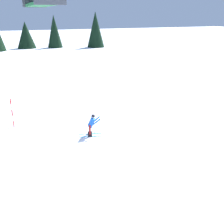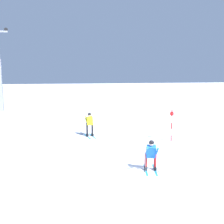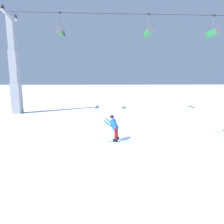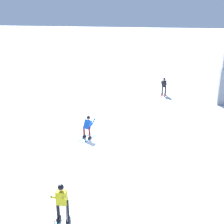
{
  "view_description": "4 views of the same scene",
  "coord_description": "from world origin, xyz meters",
  "px_view_note": "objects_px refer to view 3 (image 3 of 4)",
  "views": [
    {
      "loc": [
        5.58,
        15.0,
        7.8
      ],
      "look_at": [
        0.5,
        2.71,
        2.88
      ],
      "focal_mm": 42.73,
      "sensor_mm": 36.0,
      "label": 1
    },
    {
      "loc": [
        -10.52,
        4.11,
        4.46
      ],
      "look_at": [
        0.49,
        1.09,
        2.87
      ],
      "focal_mm": 42.68,
      "sensor_mm": 36.0,
      "label": 2
    },
    {
      "loc": [
        -0.11,
        -11.27,
        3.46
      ],
      "look_at": [
        0.54,
        1.4,
        1.31
      ],
      "focal_mm": 30.24,
      "sensor_mm": 36.0,
      "label": 3
    },
    {
      "loc": [
        16.9,
        4.61,
        8.0
      ],
      "look_at": [
        -0.27,
        0.66,
        1.65
      ],
      "focal_mm": 45.31,
      "sensor_mm": 36.0,
      "label": 4
    }
  ],
  "objects_px": {
    "skier_carving_main": "(114,126)",
    "lift_tower_near": "(15,73)",
    "chairlift_seat_second": "(148,33)",
    "chairlift_seat_middle": "(212,33)",
    "chairlift_seat_nearest": "(60,31)"
  },
  "relations": [
    {
      "from": "skier_carving_main",
      "to": "chairlift_seat_nearest",
      "type": "bearing_deg",
      "value": 116.55
    },
    {
      "from": "lift_tower_near",
      "to": "chairlift_seat_nearest",
      "type": "relative_size",
      "value": 4.78
    },
    {
      "from": "skier_carving_main",
      "to": "chairlift_seat_second",
      "type": "bearing_deg",
      "value": 67.23
    },
    {
      "from": "lift_tower_near",
      "to": "chairlift_seat_second",
      "type": "bearing_deg",
      "value": -0.0
    },
    {
      "from": "skier_carving_main",
      "to": "lift_tower_near",
      "type": "relative_size",
      "value": 0.16
    },
    {
      "from": "chairlift_seat_middle",
      "to": "lift_tower_near",
      "type": "bearing_deg",
      "value": 180.0
    },
    {
      "from": "chairlift_seat_second",
      "to": "chairlift_seat_middle",
      "type": "distance_m",
      "value": 6.76
    },
    {
      "from": "lift_tower_near",
      "to": "chairlift_seat_nearest",
      "type": "xyz_separation_m",
      "value": [
        4.75,
        -0.0,
        4.09
      ]
    },
    {
      "from": "skier_carving_main",
      "to": "chairlift_seat_nearest",
      "type": "height_order",
      "value": "chairlift_seat_nearest"
    },
    {
      "from": "chairlift_seat_second",
      "to": "chairlift_seat_middle",
      "type": "bearing_deg",
      "value": 0.0
    },
    {
      "from": "skier_carving_main",
      "to": "chairlift_seat_middle",
      "type": "relative_size",
      "value": 0.79
    },
    {
      "from": "lift_tower_near",
      "to": "skier_carving_main",
      "type": "bearing_deg",
      "value": -45.2
    },
    {
      "from": "skier_carving_main",
      "to": "chairlift_seat_middle",
      "type": "xyz_separation_m",
      "value": [
        10.81,
        9.64,
        7.43
      ]
    },
    {
      "from": "chairlift_seat_nearest",
      "to": "lift_tower_near",
      "type": "bearing_deg",
      "value": 180.0
    },
    {
      "from": "chairlift_seat_second",
      "to": "skier_carving_main",
      "type": "bearing_deg",
      "value": -112.77
    }
  ]
}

